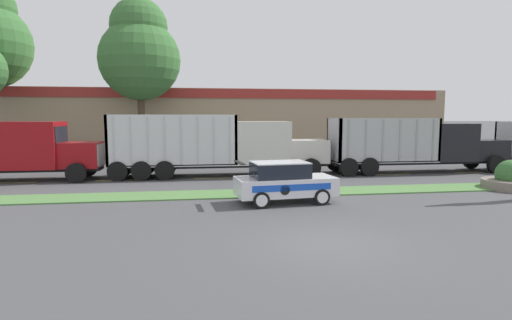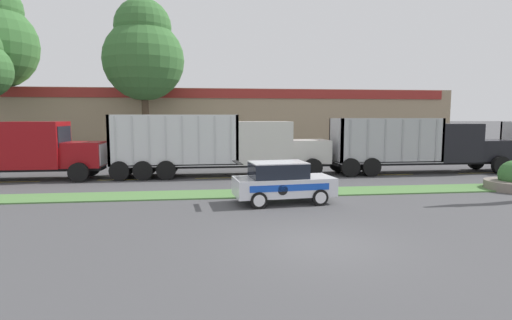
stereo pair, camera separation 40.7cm
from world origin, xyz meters
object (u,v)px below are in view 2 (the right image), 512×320
at_px(dump_truck_trail, 241,147).
at_px(dump_truck_far_right, 436,147).
at_px(rally_car, 282,182).
at_px(dump_truck_mid, 13,151).

xyz_separation_m(dump_truck_trail, dump_truck_far_right, (12.28, -0.25, -0.07)).
relative_size(dump_truck_far_right, rally_car, 2.74).
bearing_deg(dump_truck_trail, rally_car, -82.82).
xyz_separation_m(dump_truck_far_right, rally_car, (-11.29, -7.63, -0.75)).
bearing_deg(rally_car, dump_truck_trail, 97.18).
relative_size(dump_truck_trail, rally_car, 3.06).
relative_size(dump_truck_mid, dump_truck_trail, 0.92).
bearing_deg(dump_truck_trail, dump_truck_far_right, -1.18).
bearing_deg(rally_car, dump_truck_mid, 150.90).
bearing_deg(dump_truck_far_right, dump_truck_trail, 178.82).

